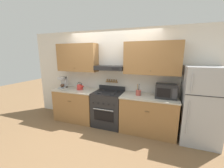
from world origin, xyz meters
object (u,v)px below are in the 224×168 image
Objects in this scene: coffee_maker at (63,82)px; refrigerator at (201,106)px; tea_kettle at (80,87)px; microwave at (166,91)px; utensil_crock at (138,92)px; stove_range at (108,109)px.

refrigerator is at bearing -1.06° from coffee_maker.
microwave is at bearing 0.45° from tea_kettle.
utensil_crock is (-0.63, -0.02, -0.09)m from microwave.
refrigerator is 3.60m from coffee_maker.
utensil_crock reaches higher than stove_range.
coffee_maker is 1.18× the size of utensil_crock.
utensil_crock is at bearing -178.37° from microwave.
refrigerator reaches higher than microwave.
refrigerator reaches higher than tea_kettle.
coffee_maker is at bearing 179.17° from utensil_crock.
stove_range is 1.54m from microwave.
refrigerator reaches higher than utensil_crock.
refrigerator is at bearing -1.44° from utensil_crock.
microwave is at bearing 1.25° from stove_range.
microwave is at bearing 1.63° from utensil_crock.
utensil_crock is (-1.33, 0.03, 0.16)m from refrigerator.
tea_kettle is at bearing -180.00° from utensil_crock.
microwave is (2.29, 0.02, 0.07)m from tea_kettle.
tea_kettle is (-0.87, 0.01, 0.54)m from stove_range.
coffee_maker reaches higher than utensil_crock.
tea_kettle is at bearing -179.55° from microwave.
microwave is 0.63m from utensil_crock.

